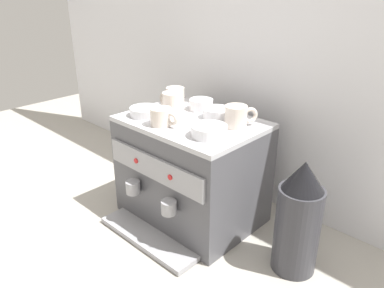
# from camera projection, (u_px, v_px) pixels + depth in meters

# --- Properties ---
(ground_plane) EXTENTS (4.00, 4.00, 0.00)m
(ground_plane) POSITION_uv_depth(u_px,v_px,m) (192.00, 214.00, 1.62)
(ground_plane) COLOR #9E998E
(tiled_backsplash_wall) EXTENTS (2.80, 0.03, 1.20)m
(tiled_backsplash_wall) POSITION_uv_depth(u_px,v_px,m) (246.00, 63.00, 1.60)
(tiled_backsplash_wall) COLOR silver
(tiled_backsplash_wall) RESTS_ON ground_plane
(espresso_machine) EXTENTS (0.53, 0.50, 0.43)m
(espresso_machine) POSITION_uv_depth(u_px,v_px,m) (191.00, 170.00, 1.53)
(espresso_machine) COLOR #4C4C51
(espresso_machine) RESTS_ON ground_plane
(ceramic_cup_0) EXTENTS (0.12, 0.08, 0.08)m
(ceramic_cup_0) POSITION_uv_depth(u_px,v_px,m) (172.00, 102.00, 1.52)
(ceramic_cup_0) COLOR beige
(ceramic_cup_0) RESTS_ON espresso_machine
(ceramic_cup_1) EXTENTS (0.09, 0.10, 0.07)m
(ceramic_cup_1) POSITION_uv_depth(u_px,v_px,m) (175.00, 95.00, 1.63)
(ceramic_cup_1) COLOR beige
(ceramic_cup_1) RESTS_ON espresso_machine
(ceramic_cup_2) EXTENTS (0.12, 0.08, 0.07)m
(ceramic_cup_2) POSITION_uv_depth(u_px,v_px,m) (162.00, 117.00, 1.38)
(ceramic_cup_2) COLOR beige
(ceramic_cup_2) RESTS_ON espresso_machine
(ceramic_cup_3) EXTENTS (0.09, 0.12, 0.08)m
(ceramic_cup_3) POSITION_uv_depth(u_px,v_px,m) (237.00, 116.00, 1.37)
(ceramic_cup_3) COLOR beige
(ceramic_cup_3) RESTS_ON espresso_machine
(ceramic_bowl_0) EXTENTS (0.12, 0.12, 0.04)m
(ceramic_bowl_0) POSITION_uv_depth(u_px,v_px,m) (209.00, 131.00, 1.29)
(ceramic_bowl_0) COLOR white
(ceramic_bowl_0) RESTS_ON espresso_machine
(ceramic_bowl_1) EXTENTS (0.10, 0.10, 0.04)m
(ceramic_bowl_1) POSITION_uv_depth(u_px,v_px,m) (201.00, 105.00, 1.55)
(ceramic_bowl_1) COLOR white
(ceramic_bowl_1) RESTS_ON espresso_machine
(ceramic_bowl_2) EXTENTS (0.12, 0.12, 0.03)m
(ceramic_bowl_2) POSITION_uv_depth(u_px,v_px,m) (145.00, 112.00, 1.49)
(ceramic_bowl_2) COLOR white
(ceramic_bowl_2) RESTS_ON espresso_machine
(ceramic_bowl_3) EXTENTS (0.11, 0.11, 0.04)m
(ceramic_bowl_3) POSITION_uv_depth(u_px,v_px,m) (217.00, 113.00, 1.46)
(ceramic_bowl_3) COLOR white
(ceramic_bowl_3) RESTS_ON espresso_machine
(coffee_grinder) EXTENTS (0.15, 0.15, 0.41)m
(coffee_grinder) POSITION_uv_depth(u_px,v_px,m) (298.00, 219.00, 1.25)
(coffee_grinder) COLOR #333338
(coffee_grinder) RESTS_ON ground_plane
(milk_pitcher) EXTENTS (0.09, 0.09, 0.12)m
(milk_pitcher) POSITION_uv_depth(u_px,v_px,m) (128.00, 176.00, 1.81)
(milk_pitcher) COLOR #B7B7BC
(milk_pitcher) RESTS_ON ground_plane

